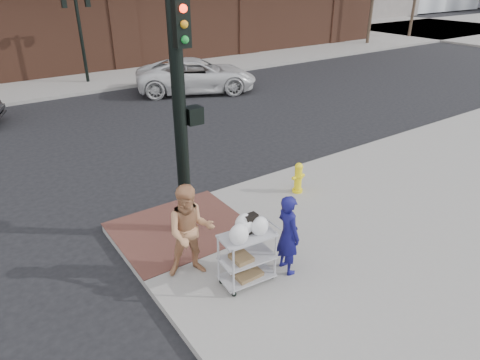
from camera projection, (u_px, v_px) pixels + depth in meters
ground at (226, 244)px, 9.14m from camera, size 220.00×220.00×0.00m
sidewalk_far at (149, 33)px, 39.08m from camera, size 65.00×36.00×0.15m
brick_curb_ramp at (181, 228)px, 9.43m from camera, size 2.80×2.40×0.01m
lamp_post at (80, 31)px, 20.80m from camera, size 1.32×0.22×4.00m
traffic_signal_pole at (181, 112)px, 8.22m from camera, size 0.61×0.51×5.00m
woman_blue at (288, 234)px, 7.80m from camera, size 0.44×0.61×1.58m
pedestrian_tan at (190, 231)px, 7.67m from camera, size 1.08×0.97×1.82m
minivan_white at (197, 75)px, 20.29m from camera, size 6.19×4.70×1.56m
utility_cart at (247, 253)px, 7.58m from camera, size 1.02×0.63×1.35m
fire_hydrant at (298, 177)px, 10.82m from camera, size 0.38×0.26×0.80m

